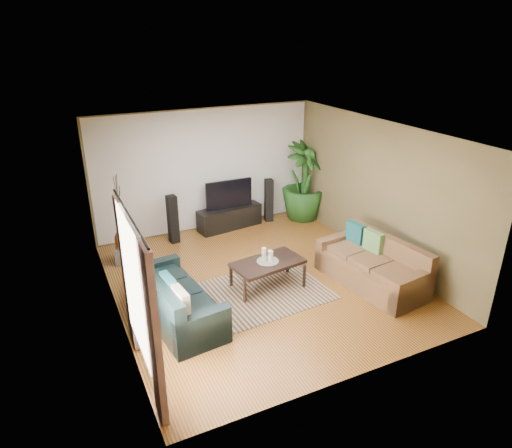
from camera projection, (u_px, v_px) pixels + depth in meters
floor at (261, 281)px, 8.26m from camera, size 5.50×5.50×0.00m
ceiling at (261, 133)px, 7.20m from camera, size 5.50×5.50×0.00m
wall_back at (206, 170)px, 10.01m from camera, size 5.00×0.00×5.00m
wall_front at (362, 288)px, 5.45m from camera, size 5.00×0.00×5.00m
wall_left at (110, 239)px, 6.74m from camera, size 0.00×5.50×5.50m
wall_right at (378, 191)px, 8.72m from camera, size 0.00×5.50×5.50m
backwall_panel at (206, 170)px, 10.01m from camera, size 4.90×0.00×4.90m
window_pane at (133, 286)px, 5.40m from camera, size 0.00×1.80×1.80m
curtain_near at (154, 338)px, 4.90m from camera, size 0.08×0.35×2.20m
curtain_far at (127, 275)px, 6.14m from camera, size 0.08×0.35×2.20m
curtain_rod at (129, 215)px, 5.07m from camera, size 0.03×1.90×0.03m
sofa_left at (176, 295)px, 7.05m from camera, size 1.08×2.08×0.85m
sofa_right at (372, 263)px, 8.02m from camera, size 1.14×2.09×0.85m
area_rug at (258, 293)px, 7.88m from camera, size 2.44×1.80×0.01m
coffee_table at (268, 274)px, 7.99m from camera, size 1.31×0.84×0.50m
candle_tray at (268, 261)px, 7.89m from camera, size 0.38×0.38×0.02m
candle_tall at (264, 254)px, 7.84m from camera, size 0.08×0.08×0.24m
candle_mid at (271, 256)px, 7.83m from camera, size 0.08×0.08×0.19m
candle_short at (270, 254)px, 7.93m from camera, size 0.08×0.08×0.16m
tv_stand at (230, 217)px, 10.41m from camera, size 1.53×0.65×0.49m
television at (229, 194)px, 10.19m from camera, size 1.09×0.06×0.64m
speaker_left at (173, 219)px, 9.60m from camera, size 0.21×0.23×1.04m
speaker_right at (269, 200)px, 10.70m from camera, size 0.23×0.24×1.01m
potted_plant at (304, 182)px, 10.70m from camera, size 1.29×1.29×1.83m
plant_pot at (303, 212)px, 11.01m from camera, size 0.34×0.34×0.26m
pedestal at (124, 255)px, 8.87m from camera, size 0.40×0.40×0.33m
vase at (123, 240)px, 8.75m from camera, size 0.30×0.30×0.42m
side_table at (143, 287)px, 7.59m from camera, size 0.59×0.59×0.50m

